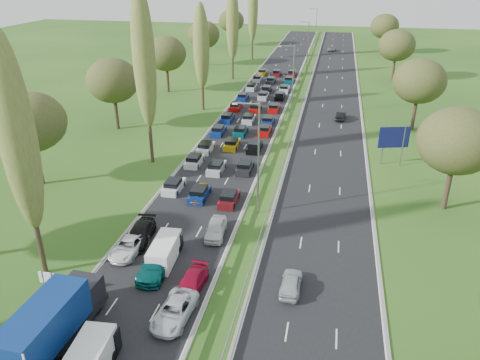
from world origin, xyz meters
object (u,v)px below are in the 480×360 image
Objects in this scene: near_car_2 at (128,246)px; white_van_rear at (165,250)px; direction_sign at (394,139)px; near_car_3 at (140,234)px; info_sign at (48,280)px; blue_lorry at (53,322)px.

near_car_2 is 3.68m from white_van_rear.
near_car_3 is at bearing -136.11° from direction_sign.
near_car_2 is 7.73m from info_sign.
near_car_2 is 11.74m from blue_lorry.
white_van_rear is at bearing 41.28° from info_sign.
blue_lorry is 1.93× the size of white_van_rear.
info_sign is at bearing -115.79° from near_car_2.
blue_lorry is 1.82× the size of direction_sign.
blue_lorry is 6.09m from info_sign.
near_car_3 reaches higher than near_car_2.
direction_sign reaches higher than white_van_rear.
direction_sign reaches higher than blue_lorry.
info_sign is (-3.55, 4.89, -0.69)m from blue_lorry.
direction_sign is (25.25, 37.76, 1.51)m from blue_lorry.
near_car_3 is 9.73m from info_sign.
direction_sign is at bearing 48.77° from info_sign.
blue_lorry is at bearing -87.86° from near_car_2.
near_car_2 is 2.30× the size of info_sign.
blue_lorry reaches higher than info_sign.
blue_lorry is (-0.33, -13.79, 1.28)m from near_car_3.
direction_sign is (28.80, 32.87, 2.20)m from info_sign.
near_car_3 is 1.07× the size of white_van_rear.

